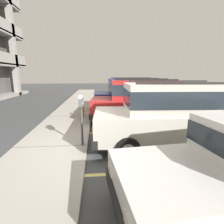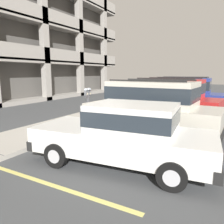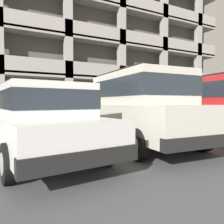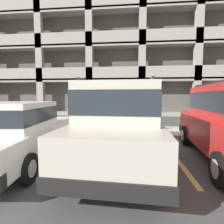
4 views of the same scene
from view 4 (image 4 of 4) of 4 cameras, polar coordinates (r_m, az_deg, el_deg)
ground_plane at (r=7.12m, az=4.19°, el=-9.01°), size 80.00×80.00×0.10m
sidewalk at (r=8.37m, az=4.43°, el=-6.13°), size 40.00×2.20×0.12m
parking_stall_lines at (r=5.90m, az=18.42°, el=-11.72°), size 11.77×4.80×0.01m
silver_suv at (r=4.54m, az=2.98°, el=-2.43°), size 2.18×4.86×2.03m
red_sedan at (r=5.19m, az=-28.21°, el=-5.09°), size 2.16×4.63×1.54m
parking_meter_near at (r=7.27m, az=4.50°, el=1.62°), size 0.35×0.12×1.52m
parking_garage at (r=21.08m, az=8.78°, el=16.91°), size 32.00×10.00×13.25m
fire_hydrant at (r=8.39m, az=29.89°, el=-3.96°), size 0.30×0.30×0.70m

